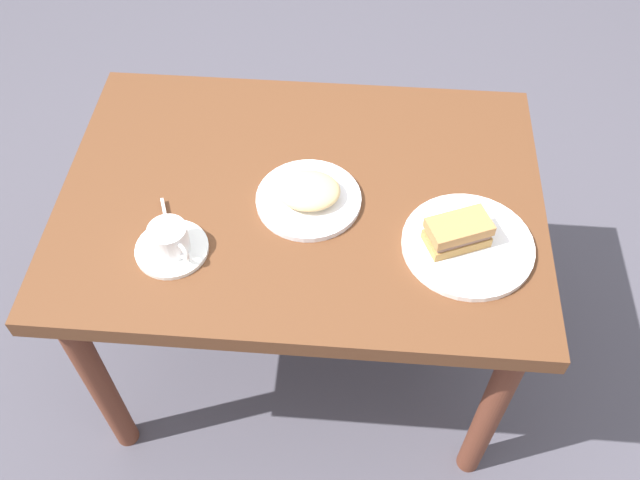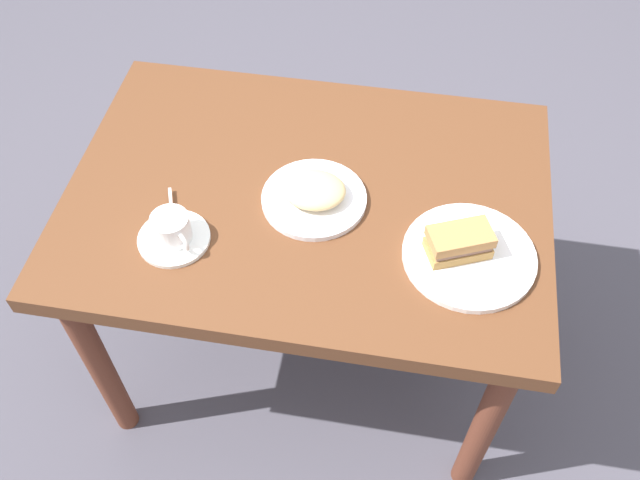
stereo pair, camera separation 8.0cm
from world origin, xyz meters
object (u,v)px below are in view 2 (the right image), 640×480
(coffee_saucer, at_px, (174,238))
(spoon, at_px, (171,210))
(dining_table, at_px, (308,218))
(side_plate, at_px, (314,199))
(coffee_cup, at_px, (172,228))
(sandwich_front, at_px, (459,242))
(sandwich_plate, at_px, (469,256))

(coffee_saucer, xyz_separation_m, spoon, (0.03, -0.07, 0.01))
(dining_table, bearing_deg, coffee_saucer, 35.66)
(spoon, relative_size, side_plate, 0.41)
(spoon, bearing_deg, coffee_cup, 111.23)
(sandwich_front, distance_m, coffee_saucer, 0.60)
(sandwich_plate, distance_m, coffee_saucer, 0.63)
(dining_table, relative_size, sandwich_front, 7.41)
(dining_table, height_order, coffee_cup, coffee_cup)
(coffee_cup, bearing_deg, sandwich_front, -174.24)
(coffee_saucer, height_order, coffee_cup, coffee_cup)
(dining_table, bearing_deg, sandwich_front, 159.76)
(spoon, bearing_deg, coffee_saucer, 110.64)
(sandwich_front, bearing_deg, sandwich_plate, 176.89)
(dining_table, relative_size, coffee_saucer, 7.04)
(dining_table, distance_m, spoon, 0.32)
(coffee_cup, height_order, side_plate, coffee_cup)
(dining_table, distance_m, side_plate, 0.11)
(coffee_saucer, distance_m, spoon, 0.08)
(dining_table, height_order, sandwich_front, sandwich_front)
(dining_table, relative_size, side_plate, 4.63)
(dining_table, bearing_deg, side_plate, 128.44)
(coffee_cup, bearing_deg, sandwich_plate, -174.61)
(dining_table, relative_size, coffee_cup, 11.57)
(dining_table, height_order, side_plate, side_plate)
(coffee_cup, bearing_deg, dining_table, -144.03)
(dining_table, distance_m, sandwich_front, 0.39)
(coffee_saucer, bearing_deg, sandwich_front, -174.36)
(spoon, bearing_deg, sandwich_front, 178.90)
(sandwich_front, bearing_deg, coffee_saucer, 5.64)
(spoon, distance_m, side_plate, 0.32)
(sandwich_plate, height_order, spoon, spoon)
(dining_table, bearing_deg, spoon, 21.79)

